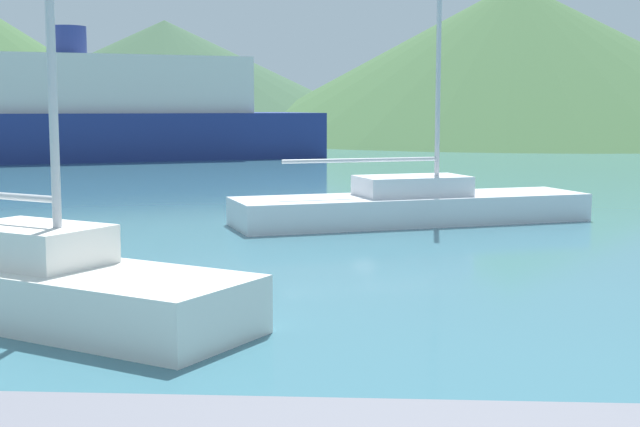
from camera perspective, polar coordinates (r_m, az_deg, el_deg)
sailboat_inner at (r=22.26m, az=5.89°, el=0.53°), size 9.15×3.51×6.83m
sailboat_middle at (r=12.82m, az=-17.85°, el=-4.19°), size 6.27×5.64×7.90m
ferry_distant at (r=50.84m, az=-15.69°, el=6.14°), size 28.12×13.28×7.19m
hill_east at (r=88.82m, az=-9.86°, el=8.51°), size 47.36×47.36×11.17m
hill_far_east at (r=82.85m, az=12.37°, el=9.54°), size 52.51×52.51×13.95m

